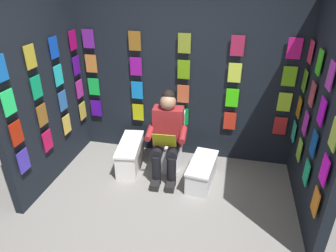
% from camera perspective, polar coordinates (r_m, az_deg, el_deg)
% --- Properties ---
extents(ground_plane, '(30.00, 30.00, 0.00)m').
position_cam_1_polar(ground_plane, '(3.45, -3.00, -20.22)').
color(ground_plane, gray).
extents(display_wall_back, '(3.23, 0.14, 2.39)m').
position_cam_1_polar(display_wall_back, '(4.33, 3.13, 8.95)').
color(display_wall_back, black).
rests_on(display_wall_back, ground).
extents(display_wall_left, '(0.14, 1.77, 2.39)m').
position_cam_1_polar(display_wall_left, '(3.52, 27.02, 1.63)').
color(display_wall_left, black).
rests_on(display_wall_left, ground).
extents(display_wall_right, '(0.14, 1.77, 2.39)m').
position_cam_1_polar(display_wall_right, '(4.10, -22.27, 5.93)').
color(display_wall_right, black).
rests_on(display_wall_right, ground).
extents(toilet, '(0.42, 0.57, 0.77)m').
position_cam_1_polar(toilet, '(4.34, 0.31, -3.49)').
color(toilet, white).
rests_on(toilet, ground).
extents(person_reading, '(0.54, 0.70, 1.19)m').
position_cam_1_polar(person_reading, '(4.01, -0.20, -1.74)').
color(person_reading, maroon).
rests_on(person_reading, ground).
extents(comic_longbox_near, '(0.40, 0.82, 0.37)m').
position_cam_1_polar(comic_longbox_near, '(4.41, -7.13, -5.28)').
color(comic_longbox_near, white).
rests_on(comic_longbox_near, ground).
extents(comic_longbox_far, '(0.38, 0.73, 0.32)m').
position_cam_1_polar(comic_longbox_far, '(4.09, 6.41, -8.58)').
color(comic_longbox_far, silver).
rests_on(comic_longbox_far, ground).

